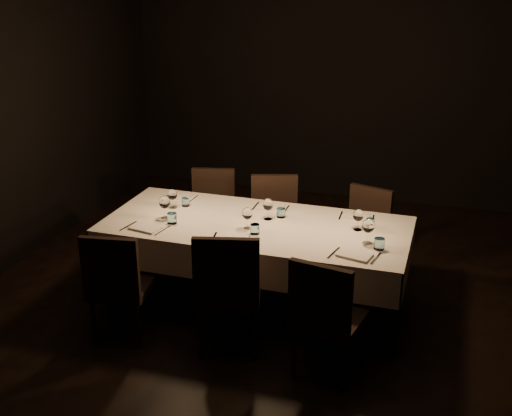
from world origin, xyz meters
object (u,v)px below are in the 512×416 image
(chair_near_center, at_px, (228,288))
(chair_far_right, at_px, (365,229))
(chair_far_left, at_px, (213,209))
(chair_near_left, at_px, (117,281))
(chair_far_center, at_px, (274,219))
(dining_table, at_px, (256,232))
(chair_near_right, at_px, (325,314))

(chair_near_center, relative_size, chair_far_right, 1.15)
(chair_near_center, relative_size, chair_far_left, 1.12)
(chair_near_left, distance_m, chair_near_center, 0.88)
(chair_near_left, height_order, chair_far_center, chair_far_center)
(dining_table, bearing_deg, chair_far_right, 45.84)
(chair_near_left, height_order, chair_far_right, chair_near_left)
(chair_far_center, bearing_deg, chair_near_center, -104.38)
(dining_table, xyz_separation_m, chair_far_left, (-0.72, 0.84, -0.19))
(dining_table, bearing_deg, chair_near_left, -135.33)
(chair_near_center, distance_m, chair_far_center, 1.48)
(chair_near_center, bearing_deg, chair_far_left, -79.70)
(chair_near_left, relative_size, chair_near_right, 0.98)
(chair_near_right, bearing_deg, chair_far_center, -51.87)
(dining_table, relative_size, chair_far_left, 2.85)
(chair_near_center, bearing_deg, chair_far_right, -131.13)
(chair_near_left, bearing_deg, chair_near_center, 177.09)
(chair_far_center, bearing_deg, chair_far_right, -11.33)
(chair_far_center, bearing_deg, chair_far_left, 153.36)
(chair_near_center, relative_size, chair_far_center, 1.08)
(dining_table, height_order, chair_far_right, chair_far_right)
(chair_near_center, bearing_deg, chair_near_left, -8.33)
(chair_near_left, xyz_separation_m, chair_near_right, (1.62, -0.00, 0.01))
(dining_table, xyz_separation_m, chair_far_center, (-0.05, 0.73, -0.18))
(chair_near_right, xyz_separation_m, chair_far_center, (-0.82, 1.58, -0.01))
(chair_near_left, xyz_separation_m, chair_far_right, (1.64, 1.66, -0.02))
(chair_near_left, distance_m, chair_far_center, 1.76)
(chair_near_left, distance_m, chair_near_right, 1.62)
(chair_near_left, distance_m, chair_far_right, 2.34)
(chair_near_left, relative_size, chair_far_left, 1.03)
(chair_far_left, bearing_deg, dining_table, -63.81)
(chair_near_left, bearing_deg, dining_table, -144.65)
(dining_table, height_order, chair_near_right, chair_near_right)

